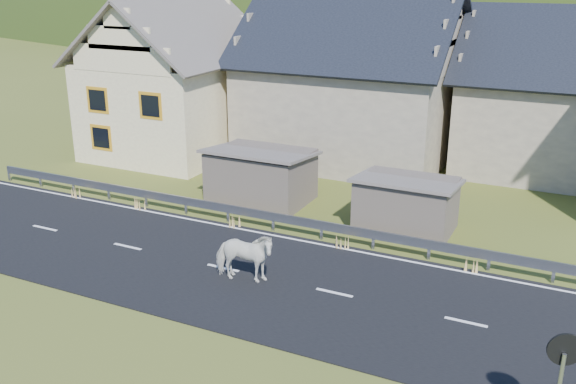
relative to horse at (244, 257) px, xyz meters
The scene contains 12 objects.
ground 1.52m from the horse, 155.00° to the left, with size 160.00×160.00×0.00m, color #434F18.
road 1.51m from the horse, 155.00° to the left, with size 60.00×7.00×0.04m, color black.
lane_markings 1.49m from the horse, 155.00° to the left, with size 60.00×6.60×0.01m, color silver.
guardrail 4.36m from the horse, 104.84° to the left, with size 28.10×0.09×0.75m.
shed_left 7.68m from the horse, 113.92° to the left, with size 4.30×3.30×2.40m, color #695B51.
shed_right 7.35m from the horse, 62.54° to the left, with size 3.80×2.90×2.20m, color #695B51.
house_cream 17.10m from the horse, 131.61° to the left, with size 7.80×9.80×8.30m.
house_stone_a 16.10m from the horse, 97.75° to the left, with size 10.80×9.80×8.90m.
house_stone_b 19.50m from the horse, 65.76° to the left, with size 9.80×8.80×8.10m.
mountain 181.77m from the horse, 88.77° to the left, with size 440.00×280.00×260.00m, color #213311.
horse is the anchor object (origin of this frame).
traffic_mirror 10.17m from the horse, 20.81° to the right, with size 0.71×0.31×2.63m.
Camera 1 is at (10.38, -16.50, 9.47)m, focal length 40.00 mm.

